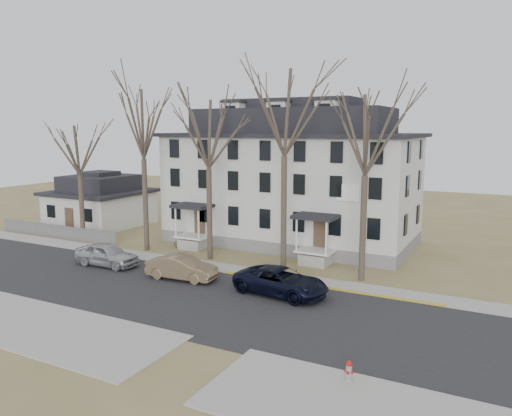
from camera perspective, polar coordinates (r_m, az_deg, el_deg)
The scene contains 18 objects.
ground at distance 27.21m, azimuth -7.61°, elevation -11.78°, with size 120.00×120.00×0.00m, color olive.
main_road at distance 28.76m, azimuth -5.28°, elevation -10.57°, with size 120.00×10.00×0.04m, color #27272A.
far_sidewalk at distance 33.70m, azimuth 0.29°, elevation -7.55°, with size 120.00×2.00×0.08m, color #A09F97.
near_sidewalk_left at distance 29.31m, azimuth -26.73°, elevation -11.16°, with size 20.00×5.00×0.08m, color #A09F97.
yellow_curb at distance 31.02m, azimuth 7.86°, elevation -9.13°, with size 14.00×0.25×0.06m, color gold.
boarding_house at distance 42.36m, azimuth 4.06°, elevation 3.29°, with size 20.80×12.36×12.05m.
small_house at distance 52.48m, azimuth -17.34°, elevation 0.58°, with size 8.70×8.70×5.00m.
fence at distance 47.81m, azimuth -21.84°, elevation -3.21°, with size 14.00×0.06×1.20m, color gray.
tree_far_left at distance 39.94m, azimuth -12.85°, elevation 9.87°, with size 8.40×8.40×13.72m.
tree_mid_left at distance 36.35m, azimuth -5.48°, elevation 8.98°, with size 7.80×7.80×12.74m.
tree_center at distance 33.50m, azimuth 3.30°, elevation 11.53°, with size 9.00×9.00×14.70m.
tree_mid_right at distance 31.60m, azimuth 12.51°, elevation 8.79°, with size 7.80×7.80×12.74m.
tree_bungalow at distance 44.80m, azimuth -19.64°, elevation 6.62°, with size 6.60×6.60×10.78m.
car_silver at distance 36.88m, azimuth -16.68°, elevation -5.16°, with size 1.92×4.78×1.63m, color #ADAFB3.
car_tan at distance 32.64m, azimuth -8.47°, elevation -6.81°, with size 1.63×4.66×1.54m, color brown.
car_navy at distance 29.45m, azimuth 2.87°, elevation -8.45°, with size 2.61×5.67×1.57m, color black.
bicycle_left at distance 40.84m, azimuth -8.46°, elevation -4.07°, with size 0.55×1.58×0.83m, color black.
fire_hydrant at distance 20.48m, azimuth 10.58°, elevation -17.85°, with size 0.36×0.34×0.86m.
Camera 1 is at (14.77, -20.70, 9.68)m, focal length 35.00 mm.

